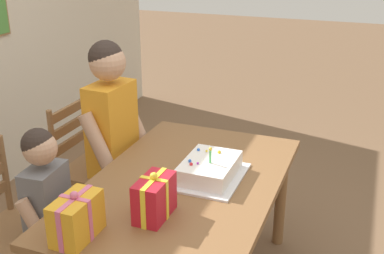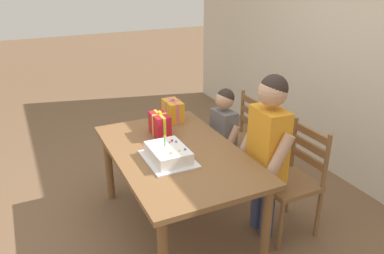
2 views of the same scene
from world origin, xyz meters
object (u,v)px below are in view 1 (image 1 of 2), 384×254
Objects in this scene: gift_box_red_large at (154,198)px; dining_table at (184,197)px; child_older at (112,126)px; chair_left at (8,232)px; birthday_cake at (209,169)px; chair_right at (92,167)px; child_younger at (47,204)px; gift_box_beside_cake at (76,218)px.

dining_table is at bearing -0.24° from gift_box_red_large.
child_older is at bearing 41.67° from gift_box_red_large.
chair_left reaches higher than dining_table.
birthday_cake is 1.04m from chair_right.
dining_table is at bearing 131.86° from birthday_cake.
dining_table is at bearing -61.59° from child_younger.
child_younger is at bearing 118.41° from dining_table.
child_older is at bearing -16.36° from chair_left.
gift_box_beside_cake is at bearing 154.48° from birthday_cake.
gift_box_red_large reaches higher than dining_table.
dining_table is at bearing -20.71° from gift_box_beside_cake.
gift_box_beside_cake is 1.04m from child_older.
chair_left is at bearing -180.00° from chair_right.
birthday_cake is at bearing -59.31° from child_younger.
dining_table is 0.40m from gift_box_red_large.
dining_table is 0.20m from birthday_cake.
chair_right is (0.31, 0.95, -0.30)m from birthday_cake.
child_older reaches higher than birthday_cake.
gift_box_red_large is 0.64m from child_younger.
birthday_cake is at bearing -13.66° from gift_box_red_large.
gift_box_red_large is 0.25× the size of chair_right.
gift_box_beside_cake is 1.24m from chair_right.
child_older reaches higher than chair_right.
dining_table is 6.36× the size of gift_box_beside_cake.
gift_box_red_large is at bearing 166.34° from birthday_cake.
child_older is at bearing -0.06° from child_younger.
gift_box_red_large is (-0.35, 0.00, 0.18)m from dining_table.
gift_box_beside_cake is 0.51m from child_younger.
birthday_cake is 0.80m from gift_box_beside_cake.
chair_left is at bearing 93.80° from gift_box_red_large.
birthday_cake is at bearing -48.14° from dining_table.
chair_left is at bearing 70.57° from gift_box_beside_cake.
birthday_cake reaches higher than dining_table.
chair_right is 0.79m from child_younger.
dining_table is at bearing -115.95° from chair_right.
gift_box_beside_cake is (-0.62, 0.23, 0.18)m from dining_table.
child_older is (0.69, 0.62, 0.01)m from gift_box_red_large.
birthday_cake is at bearing -25.52° from gift_box_beside_cake.
chair_left is at bearing 115.94° from dining_table.
gift_box_beside_cake reaches higher than chair_right.
gift_box_beside_cake reaches higher than birthday_cake.
dining_table is 0.95m from chair_left.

